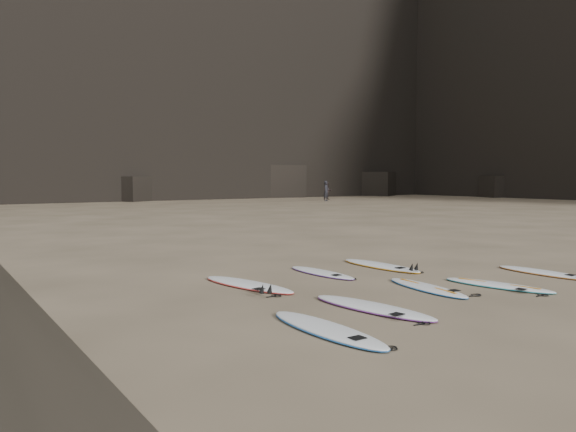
# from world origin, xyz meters

# --- Properties ---
(ground) EXTENTS (240.00, 240.00, 0.00)m
(ground) POSITION_xyz_m (0.00, 0.00, 0.00)
(ground) COLOR #897559
(ground) RESTS_ON ground
(headland) EXTENTS (170.00, 101.00, 63.47)m
(headland) POSITION_xyz_m (23.84, 48.78, 21.02)
(headland) COLOR black
(headland) RESTS_ON ground
(surfboard_0) EXTENTS (0.67, 2.58, 0.09)m
(surfboard_0) POSITION_xyz_m (-3.74, -1.03, 0.05)
(surfboard_0) COLOR white
(surfboard_0) RESTS_ON ground
(surfboard_1) EXTENTS (1.03, 2.65, 0.09)m
(surfboard_1) POSITION_xyz_m (-2.24, -0.37, 0.05)
(surfboard_1) COLOR white
(surfboard_1) RESTS_ON ground
(surfboard_2) EXTENTS (0.85, 2.34, 0.08)m
(surfboard_2) POSITION_xyz_m (-0.13, 0.34, 0.04)
(surfboard_2) COLOR white
(surfboard_2) RESTS_ON ground
(surfboard_3) EXTENTS (1.07, 2.40, 0.08)m
(surfboard_3) POSITION_xyz_m (1.30, -0.30, 0.04)
(surfboard_3) COLOR white
(surfboard_3) RESTS_ON ground
(surfboard_4) EXTENTS (0.58, 2.38, 0.09)m
(surfboard_4) POSITION_xyz_m (3.52, 0.08, 0.04)
(surfboard_4) COLOR white
(surfboard_4) RESTS_ON ground
(surfboard_5) EXTENTS (1.18, 2.69, 0.09)m
(surfboard_5) POSITION_xyz_m (-3.03, 2.62, 0.05)
(surfboard_5) COLOR white
(surfboard_5) RESTS_ON ground
(surfboard_6) EXTENTS (0.64, 2.23, 0.08)m
(surfboard_6) POSITION_xyz_m (-0.85, 2.96, 0.04)
(surfboard_6) COLOR white
(surfboard_6) RESTS_ON ground
(surfboard_7) EXTENTS (0.72, 2.63, 0.09)m
(surfboard_7) POSITION_xyz_m (1.02, 2.96, 0.05)
(surfboard_7) COLOR white
(surfboard_7) RESTS_ON ground
(person_a) EXTENTS (0.83, 0.74, 1.91)m
(person_a) POSITION_xyz_m (23.49, 34.72, 0.96)
(person_a) COLOR black
(person_a) RESTS_ON ground
(person_b) EXTENTS (1.07, 0.99, 1.76)m
(person_b) POSITION_xyz_m (25.60, 37.31, 0.88)
(person_b) COLOR black
(person_b) RESTS_ON ground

